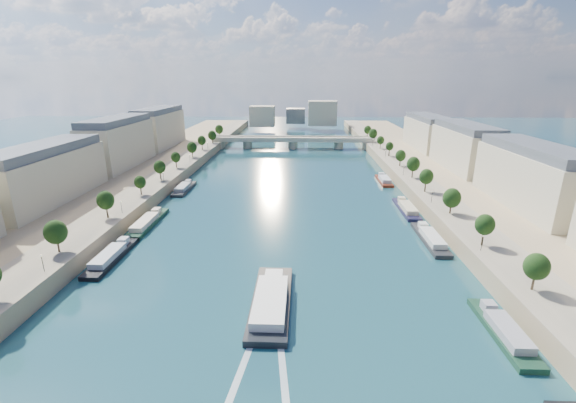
{
  "coord_description": "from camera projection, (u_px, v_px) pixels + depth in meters",
  "views": [
    {
      "loc": [
        6.16,
        -46.88,
        47.46
      ],
      "look_at": [
        1.46,
        84.59,
        5.0
      ],
      "focal_mm": 24.0,
      "sensor_mm": 36.0,
      "label": 1
    }
  ],
  "objects": [
    {
      "name": "skyline",
      "position": [
        299.0,
        114.0,
        358.64
      ],
      "size": [
        79.0,
        42.0,
        22.0
      ],
      "color": "#BAAF8F",
      "rests_on": "ground"
    },
    {
      "name": "trees_right",
      "position": [
        419.0,
        171.0,
        158.9
      ],
      "size": [
        4.8,
        268.8,
        8.26
      ],
      "color": "#382B1E",
      "rests_on": "ground"
    },
    {
      "name": "quay_right",
      "position": [
        468.0,
        197.0,
        151.26
      ],
      "size": [
        44.0,
        520.0,
        5.0
      ],
      "primitive_type": "cube",
      "color": "#9E8460",
      "rests_on": "ground"
    },
    {
      "name": "pave_left",
      "position": [
        144.0,
        188.0,
        154.86
      ],
      "size": [
        14.0,
        520.0,
        0.1
      ],
      "primitive_type": "cube",
      "color": "gray",
      "rests_on": "quay_left"
    },
    {
      "name": "moored_barges_right",
      "position": [
        436.0,
        247.0,
        111.23
      ],
      "size": [
        5.0,
        166.48,
        3.6
      ],
      "color": "black",
      "rests_on": "ground"
    },
    {
      "name": "quay_left",
      "position": [
        109.0,
        194.0,
        156.15
      ],
      "size": [
        44.0,
        520.0,
        5.0
      ],
      "primitive_type": "cube",
      "color": "#9E8460",
      "rests_on": "ground"
    },
    {
      "name": "moored_barges_left",
      "position": [
        124.0,
        245.0,
        112.65
      ],
      "size": [
        5.0,
        156.89,
        3.6
      ],
      "color": "black",
      "rests_on": "ground"
    },
    {
      "name": "lamps_left",
      "position": [
        145.0,
        188.0,
        144.35
      ],
      "size": [
        0.36,
        200.36,
        4.28
      ],
      "color": "black",
      "rests_on": "ground"
    },
    {
      "name": "trees_left",
      "position": [
        150.0,
        174.0,
        155.02
      ],
      "size": [
        4.8,
        268.8,
        8.26
      ],
      "color": "#382B1E",
      "rests_on": "ground"
    },
    {
      "name": "tour_barge",
      "position": [
        271.0,
        301.0,
        83.6
      ],
      "size": [
        8.37,
        28.91,
        3.92
      ],
      "rotation": [
        0.0,
        0.0,
        -0.0
      ],
      "color": "black",
      "rests_on": "ground"
    },
    {
      "name": "pave_right",
      "position": [
        431.0,
        191.0,
        150.99
      ],
      "size": [
        14.0,
        520.0,
        0.1
      ],
      "primitive_type": "cube",
      "color": "gray",
      "rests_on": "quay_right"
    },
    {
      "name": "ground",
      "position": [
        286.0,
        202.0,
        154.47
      ],
      "size": [
        700.0,
        700.0,
        0.0
      ],
      "primitive_type": "plane",
      "color": "#0B2934",
      "rests_on": "ground"
    },
    {
      "name": "bridge",
      "position": [
        293.0,
        141.0,
        269.13
      ],
      "size": [
        112.0,
        12.0,
        8.15
      ],
      "color": "#C1B79E",
      "rests_on": "ground"
    },
    {
      "name": "lamps_right",
      "position": [
        416.0,
        181.0,
        155.06
      ],
      "size": [
        0.36,
        200.36,
        4.28
      ],
      "color": "black",
      "rests_on": "ground"
    },
    {
      "name": "buildings_left",
      "position": [
        88.0,
        154.0,
        163.72
      ],
      "size": [
        16.0,
        226.0,
        23.2
      ],
      "color": "#BAAF8F",
      "rests_on": "ground"
    },
    {
      "name": "wake",
      "position": [
        264.0,
        358.0,
        68.17
      ],
      "size": [
        10.76,
        25.96,
        0.04
      ],
      "color": "silver",
      "rests_on": "ground"
    },
    {
      "name": "buildings_right",
      "position": [
        493.0,
        157.0,
        157.95
      ],
      "size": [
        16.0,
        226.0,
        23.2
      ],
      "color": "#BAAF8F",
      "rests_on": "ground"
    }
  ]
}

